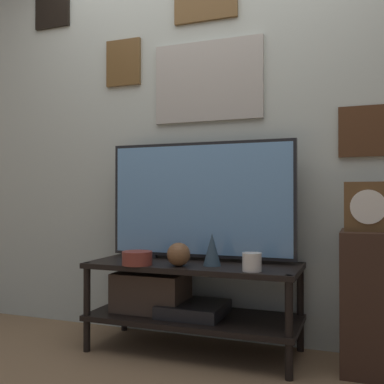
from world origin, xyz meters
The scene contains 10 objects.
ground_plane centered at (0.00, 0.00, 0.00)m, with size 12.00×12.00×0.00m, color #846647.
wall_back centered at (0.00, 0.59, 1.36)m, with size 6.40×0.08×2.70m.
media_console centered at (-0.10, 0.29, 0.32)m, with size 1.21×0.50×0.51m.
television centered at (0.00, 0.40, 0.87)m, with size 1.15×0.05×0.71m.
vase_round_glass centered at (-0.03, 0.14, 0.57)m, with size 0.13×0.13×0.13m.
vase_slim_bronze centered at (0.13, 0.22, 0.60)m, with size 0.10×0.10×0.18m.
vase_wide_bowl centered at (-0.27, 0.10, 0.55)m, with size 0.17×0.17×0.08m.
candle_jar centered at (0.38, 0.12, 0.56)m, with size 0.10×0.10×0.09m.
side_table centered at (0.98, 0.34, 0.36)m, with size 0.35×0.39×0.71m.
mantel_clock centered at (0.94, 0.31, 0.84)m, with size 0.23×0.11×0.25m.
Camera 1 is at (0.90, -2.14, 0.89)m, focal length 42.00 mm.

